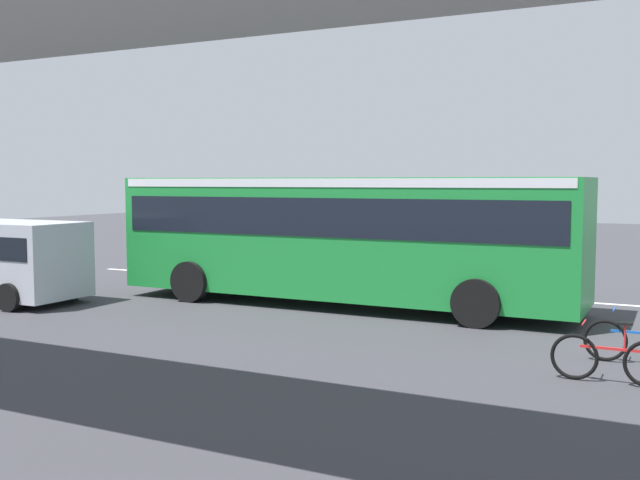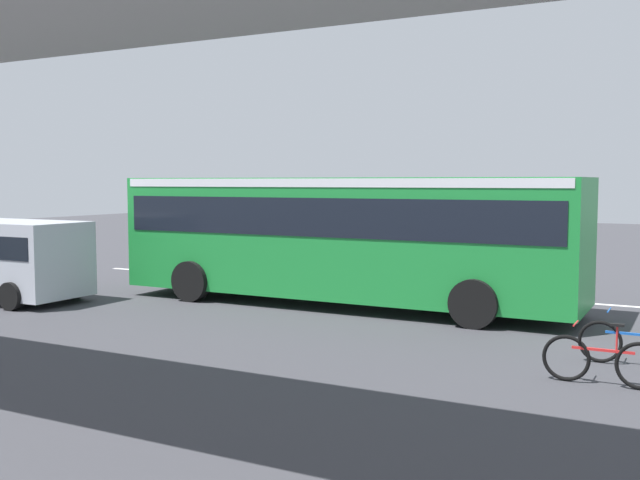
% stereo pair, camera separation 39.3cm
% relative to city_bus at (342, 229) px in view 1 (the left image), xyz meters
% --- Properties ---
extents(ground, '(80.00, 80.00, 0.00)m').
position_rel_city_bus_xyz_m(ground, '(1.49, -0.75, -1.88)').
color(ground, '#38383D').
extents(city_bus, '(11.54, 2.85, 3.15)m').
position_rel_city_bus_xyz_m(city_bus, '(0.00, 0.00, 0.00)').
color(city_bus, '#1E8C38').
rests_on(city_bus, ground).
extents(bicycle_blue, '(1.77, 0.44, 0.96)m').
position_rel_city_bus_xyz_m(bicycle_blue, '(-6.92, 3.12, -1.51)').
color(bicycle_blue, black).
rests_on(bicycle_blue, ground).
extents(bicycle_red, '(1.77, 0.44, 0.96)m').
position_rel_city_bus_xyz_m(bicycle_red, '(-6.60, 4.57, -1.51)').
color(bicycle_red, black).
rests_on(bicycle_red, ground).
extents(traffic_sign, '(0.08, 0.60, 2.80)m').
position_rel_city_bus_xyz_m(traffic_sign, '(7.20, -3.31, 0.01)').
color(traffic_sign, slate).
rests_on(traffic_sign, ground).
extents(lane_dash_leftmost, '(2.00, 0.20, 0.01)m').
position_rel_city_bus_xyz_m(lane_dash_leftmost, '(-6.51, -3.13, -1.88)').
color(lane_dash_leftmost, silver).
rests_on(lane_dash_leftmost, ground).
extents(lane_dash_left, '(2.00, 0.20, 0.01)m').
position_rel_city_bus_xyz_m(lane_dash_left, '(-2.51, -3.13, -1.88)').
color(lane_dash_left, silver).
rests_on(lane_dash_left, ground).
extents(lane_dash_centre, '(2.00, 0.20, 0.01)m').
position_rel_city_bus_xyz_m(lane_dash_centre, '(1.49, -3.13, -1.88)').
color(lane_dash_centre, silver).
rests_on(lane_dash_centre, ground).
extents(lane_dash_right, '(2.00, 0.20, 0.01)m').
position_rel_city_bus_xyz_m(lane_dash_right, '(5.49, -3.13, -1.88)').
color(lane_dash_right, silver).
rests_on(lane_dash_right, ground).
extents(lane_dash_rightmost, '(2.00, 0.20, 0.01)m').
position_rel_city_bus_xyz_m(lane_dash_rightmost, '(9.49, -3.13, -1.88)').
color(lane_dash_rightmost, silver).
rests_on(lane_dash_rightmost, ground).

